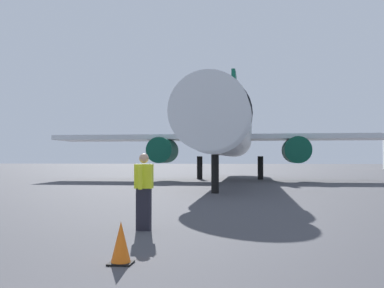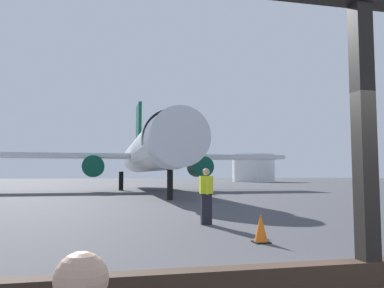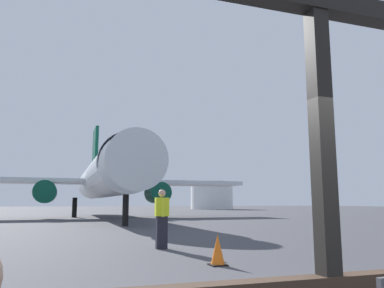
{
  "view_description": "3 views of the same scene",
  "coord_description": "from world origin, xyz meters",
  "px_view_note": "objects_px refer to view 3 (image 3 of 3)",
  "views": [
    {
      "loc": [
        2.58,
        -2.51,
        1.62
      ],
      "look_at": [
        -0.34,
        20.16,
        2.35
      ],
      "focal_mm": 43.43,
      "sensor_mm": 36.0,
      "label": 1
    },
    {
      "loc": [
        -2.87,
        -3.85,
        1.55
      ],
      "look_at": [
        2.54,
        20.69,
        3.54
      ],
      "focal_mm": 35.92,
      "sensor_mm": 36.0,
      "label": 2
    },
    {
      "loc": [
        -2.71,
        -3.52,
        1.35
      ],
      "look_at": [
        3.58,
        15.15,
        4.37
      ],
      "focal_mm": 35.92,
      "sensor_mm": 36.0,
      "label": 3
    }
  ],
  "objects_px": {
    "ground_crew_worker": "(162,218)",
    "fuel_storage_tank": "(212,195)",
    "traffic_cone": "(218,251)",
    "airplane": "(106,178)"
  },
  "relations": [
    {
      "from": "traffic_cone",
      "to": "fuel_storage_tank",
      "type": "relative_size",
      "value": 0.07
    },
    {
      "from": "ground_crew_worker",
      "to": "fuel_storage_tank",
      "type": "xyz_separation_m",
      "value": [
        27.5,
        65.66,
        2.0
      ]
    },
    {
      "from": "ground_crew_worker",
      "to": "fuel_storage_tank",
      "type": "distance_m",
      "value": 71.22
    },
    {
      "from": "traffic_cone",
      "to": "fuel_storage_tank",
      "type": "height_order",
      "value": "fuel_storage_tank"
    },
    {
      "from": "ground_crew_worker",
      "to": "traffic_cone",
      "type": "relative_size",
      "value": 2.65
    },
    {
      "from": "traffic_cone",
      "to": "ground_crew_worker",
      "type": "bearing_deg",
      "value": 97.27
    },
    {
      "from": "airplane",
      "to": "fuel_storage_tank",
      "type": "xyz_separation_m",
      "value": [
        26.78,
        42.44,
        -0.64
      ]
    },
    {
      "from": "airplane",
      "to": "traffic_cone",
      "type": "relative_size",
      "value": 46.39
    },
    {
      "from": "fuel_storage_tank",
      "to": "traffic_cone",
      "type": "bearing_deg",
      "value": -111.43
    },
    {
      "from": "airplane",
      "to": "ground_crew_worker",
      "type": "bearing_deg",
      "value": -91.77
    }
  ]
}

